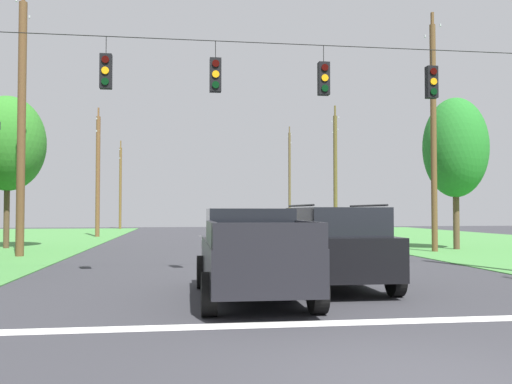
{
  "coord_description": "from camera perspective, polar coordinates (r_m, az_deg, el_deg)",
  "views": [
    {
      "loc": [
        -2.64,
        -5.86,
        1.9
      ],
      "look_at": [
        0.0,
        13.43,
        2.57
      ],
      "focal_mm": 38.77,
      "sensor_mm": 36.0,
      "label": 1
    }
  ],
  "objects": [
    {
      "name": "overhead_signal_span",
      "position": [
        15.76,
        1.97,
        5.54
      ],
      "size": [
        16.16,
        0.31,
        7.01
      ],
      "color": "brown",
      "rests_on": "ground"
    },
    {
      "name": "suv_black",
      "position": [
        13.9,
        7.95,
        -5.41
      ],
      "size": [
        2.21,
        4.8,
        2.05
      ],
      "color": "black",
      "rests_on": "ground"
    },
    {
      "name": "utility_pole_far_right",
      "position": [
        42.92,
        8.19,
        2.05
      ],
      "size": [
        0.3,
        1.99,
        10.04
      ],
      "color": "brown",
      "rests_on": "ground"
    },
    {
      "name": "stop_bar_stripe",
      "position": [
        9.69,
        8.37,
        -13.22
      ],
      "size": [
        13.49,
        0.45,
        0.01
      ],
      "primitive_type": "cube",
      "color": "white",
      "rests_on": "ground"
    },
    {
      "name": "pickup_truck",
      "position": [
        12.05,
        -0.48,
        -6.4
      ],
      "size": [
        2.32,
        5.42,
        1.95
      ],
      "color": "black",
      "rests_on": "ground"
    },
    {
      "name": "utility_pole_distant_right",
      "position": [
        42.02,
        -16.0,
        1.88
      ],
      "size": [
        0.31,
        1.79,
        9.49
      ],
      "color": "brown",
      "rests_on": "ground"
    },
    {
      "name": "lane_dash_2",
      "position": [
        27.55,
        -2.3,
        -5.91
      ],
      "size": [
        2.5,
        0.15,
        0.01
      ],
      "primitive_type": "cube",
      "rotation": [
        0.0,
        0.0,
        1.57
      ],
      "color": "white",
      "rests_on": "ground"
    },
    {
      "name": "tree_roadside_left",
      "position": [
        29.0,
        19.88,
        4.3
      ],
      "size": [
        3.14,
        3.14,
        7.49
      ],
      "color": "brown",
      "rests_on": "ground"
    },
    {
      "name": "utility_pole_distant_left",
      "position": [
        59.89,
        -13.82,
        0.69
      ],
      "size": [
        0.27,
        1.93,
        9.34
      ],
      "color": "brown",
      "rests_on": "ground"
    },
    {
      "name": "lane_dash_3",
      "position": [
        37.57,
        -3.78,
        -4.86
      ],
      "size": [
        2.5,
        0.15,
        0.01
      ],
      "primitive_type": "cube",
      "rotation": [
        0.0,
        0.0,
        1.57
      ],
      "color": "white",
      "rests_on": "ground"
    },
    {
      "name": "utility_pole_far_left",
      "position": [
        25.11,
        -23.04,
        6.37
      ],
      "size": [
        0.34,
        2.0,
        11.46
      ],
      "color": "brown",
      "rests_on": "ground"
    },
    {
      "name": "utility_pole_mid_right",
      "position": [
        27.14,
        17.85,
        5.74
      ],
      "size": [
        0.27,
        1.67,
        11.22
      ],
      "color": "brown",
      "rests_on": "ground"
    },
    {
      "name": "utility_pole_near_left",
      "position": [
        60.79,
        3.49,
        1.51
      ],
      "size": [
        0.27,
        1.83,
        11.21
      ],
      "color": "brown",
      "rests_on": "ground"
    },
    {
      "name": "lane_dash_0",
      "position": [
        15.48,
        2.1,
        -9.0
      ],
      "size": [
        2.5,
        0.15,
        0.01
      ],
      "primitive_type": "cube",
      "rotation": [
        0.0,
        0.0,
        1.57
      ],
      "color": "white",
      "rests_on": "ground"
    },
    {
      "name": "ground_plane",
      "position": [
        6.7,
        16.6,
        -18.34
      ],
      "size": [
        120.0,
        120.0,
        0.0
      ],
      "primitive_type": "plane",
      "color": "#333338"
    },
    {
      "name": "lane_dash_1",
      "position": [
        21.43,
        -0.71,
        -7.04
      ],
      "size": [
        2.5,
        0.15,
        0.01
      ],
      "primitive_type": "cube",
      "rotation": [
        0.0,
        0.0,
        1.57
      ],
      "color": "white",
      "rests_on": "ground"
    },
    {
      "name": "lane_dash_4",
      "position": [
        42.33,
        -4.23,
        -4.53
      ],
      "size": [
        2.5,
        0.15,
        0.01
      ],
      "primitive_type": "cube",
      "rotation": [
        0.0,
        0.0,
        1.57
      ],
      "color": "white",
      "rests_on": "ground"
    },
    {
      "name": "tree_roadside_far_right",
      "position": [
        30.74,
        -24.24,
        4.57
      ],
      "size": [
        3.72,
        3.72,
        7.73
      ],
      "color": "brown",
      "rests_on": "ground"
    },
    {
      "name": "distant_car_crossing_white",
      "position": [
        31.56,
        3.17,
        -3.98
      ],
      "size": [
        4.36,
        2.14,
        1.52
      ],
      "color": "silver",
      "rests_on": "ground"
    }
  ]
}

